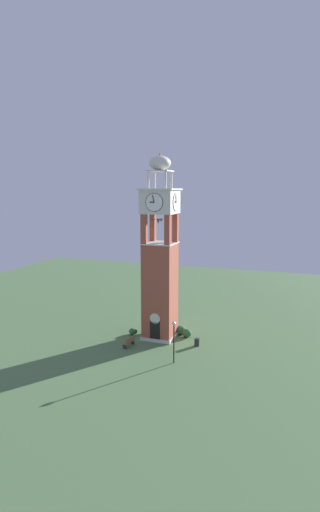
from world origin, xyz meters
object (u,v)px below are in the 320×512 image
Objects in this scene: clock_tower at (160,265)px; lamp_post at (174,334)px; park_bench at (129,342)px; trash_bin at (197,342)px.

clock_tower is 4.85× the size of lamp_post.
trash_bin is (6.41, 2.47, -0.08)m from park_bench.
clock_tower is at bearing 120.81° from lamp_post.
park_bench is (-2.05, -3.52, -7.38)m from clock_tower.
park_bench is at bearing -158.89° from trash_bin.
lamp_post reaches higher than trash_bin.
clock_tower is 8.71m from trash_bin.
park_bench is 0.42× the size of lamp_post.
clock_tower reaches higher than park_bench.
trash_bin is (4.36, -1.05, -7.46)m from clock_tower.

